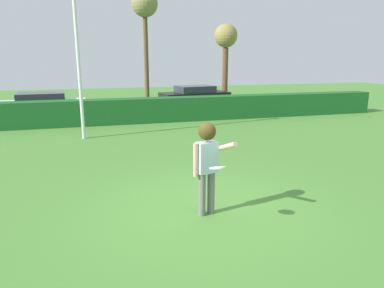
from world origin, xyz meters
TOP-DOWN VIEW (x-y plane):
  - ground_plane at (0.00, 0.00)m, footprint 60.00×60.00m
  - person at (-0.04, -0.23)m, footprint 0.67×0.70m
  - frisbee at (-0.08, -0.93)m, footprint 0.27×0.27m
  - lamppost at (-2.36, 7.28)m, footprint 0.24×0.24m
  - hedge_row at (0.00, 10.05)m, footprint 24.79×0.90m
  - parked_car_white at (-4.38, 12.69)m, footprint 4.30×2.02m
  - parked_car_black at (4.18, 14.88)m, footprint 4.42×2.35m
  - willow_tree at (6.71, 16.36)m, footprint 1.51×1.51m
  - maple_tree at (1.53, 16.88)m, footprint 1.63×1.63m

SIDE VIEW (x-z plane):
  - ground_plane at x=0.00m, z-range 0.00..0.00m
  - hedge_row at x=0.00m, z-range 0.00..1.12m
  - parked_car_white at x=-4.38m, z-range 0.06..1.31m
  - parked_car_black at x=4.18m, z-range 0.06..1.31m
  - person at x=-0.04m, z-range 0.24..2.02m
  - frisbee at x=-0.08m, z-range 1.10..1.19m
  - lamppost at x=-2.36m, z-range 0.32..7.03m
  - willow_tree at x=6.71m, z-range 1.47..6.54m
  - maple_tree at x=1.53m, z-range 2.36..9.33m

